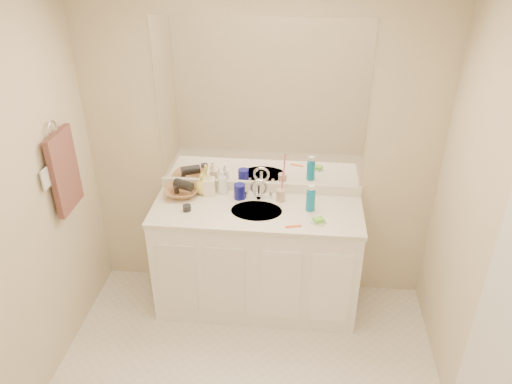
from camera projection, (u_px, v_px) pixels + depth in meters
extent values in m
cube|color=white|center=(231.00, 14.00, 1.94)|extent=(2.60, 2.60, 0.02)
cube|color=beige|center=(260.00, 152.00, 3.65)|extent=(2.60, 0.02, 2.40)
cube|color=beige|center=(502.00, 277.00, 2.42)|extent=(0.02, 2.60, 2.40)
cube|color=white|center=(257.00, 260.00, 3.80)|extent=(1.50, 0.55, 0.85)
cube|color=white|center=(257.00, 211.00, 3.58)|extent=(1.52, 0.57, 0.03)
cube|color=white|center=(260.00, 187.00, 3.78)|extent=(1.52, 0.03, 0.08)
cylinder|color=silver|center=(256.00, 212.00, 3.56)|extent=(0.37, 0.37, 0.02)
cylinder|color=silver|center=(259.00, 191.00, 3.69)|extent=(0.02, 0.02, 0.11)
cube|color=white|center=(261.00, 106.00, 3.47)|extent=(1.48, 0.01, 1.20)
cylinder|color=navy|center=(240.00, 191.00, 3.68)|extent=(0.10, 0.10, 0.11)
cylinder|color=#C7AE8C|center=(281.00, 195.00, 3.66)|extent=(0.08, 0.08, 0.09)
cylinder|color=#FD4285|center=(282.00, 183.00, 3.61)|extent=(0.03, 0.04, 0.22)
cylinder|color=#0E79A9|center=(311.00, 200.00, 3.53)|extent=(0.08, 0.08, 0.15)
cube|color=silver|center=(318.00, 222.00, 3.42)|extent=(0.11, 0.10, 0.01)
cube|color=#6ED433|center=(319.00, 220.00, 3.41)|extent=(0.08, 0.07, 0.02)
cube|color=orange|center=(293.00, 226.00, 3.38)|extent=(0.11, 0.05, 0.00)
cylinder|color=black|center=(187.00, 208.00, 3.55)|extent=(0.07, 0.07, 0.04)
imported|color=white|center=(222.00, 182.00, 3.73)|extent=(0.09, 0.09, 0.18)
imported|color=#FFF3CF|center=(209.00, 183.00, 3.72)|extent=(0.09, 0.10, 0.19)
imported|color=#EEE65C|center=(203.00, 184.00, 3.74)|extent=(0.15, 0.15, 0.16)
imported|color=#99663E|center=(182.00, 192.00, 3.73)|extent=(0.28, 0.28, 0.06)
cylinder|color=black|center=(184.00, 185.00, 3.70)|extent=(0.16, 0.13, 0.07)
torus|color=silver|center=(52.00, 129.00, 3.14)|extent=(0.01, 0.11, 0.11)
cube|color=#4A2C28|center=(64.00, 171.00, 3.28)|extent=(0.04, 0.32, 0.55)
cube|color=silver|center=(46.00, 179.00, 3.09)|extent=(0.01, 0.08, 0.13)
cube|color=white|center=(510.00, 354.00, 2.26)|extent=(0.02, 0.82, 2.00)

